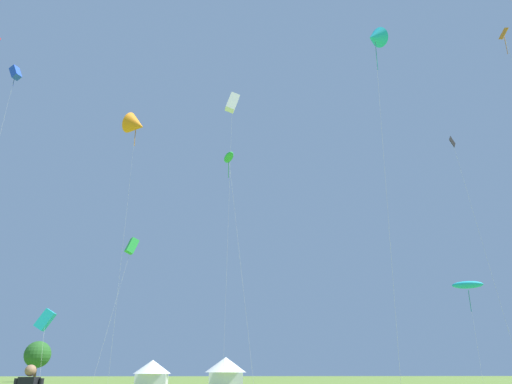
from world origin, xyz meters
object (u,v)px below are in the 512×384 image
object	(u,v)px
kite_cyan_delta	(375,38)
kite_black_diamond	(455,152)
kite_cyan_box	(45,320)
kite_blue_box	(15,74)
kite_white_box	(232,103)
kite_orange_delta	(136,125)
festival_tent_center	(152,371)
festival_tent_left	(226,370)
kite_orange_diamond	(509,51)
kite_cyan_parafoil	(468,285)
tree_distant_left	(38,355)
kite_green_parafoil	(229,158)
kite_green_box	(132,246)

from	to	relation	value
kite_cyan_delta	kite_black_diamond	size ratio (longest dim) A/B	1.11
kite_cyan_delta	kite_cyan_box	bearing A→B (deg)	152.75
kite_blue_box	kite_white_box	distance (m)	24.73
kite_orange_delta	festival_tent_center	size ratio (longest dim) A/B	6.84
festival_tent_left	kite_orange_diamond	bearing A→B (deg)	-54.49
kite_cyan_parafoil	kite_blue_box	distance (m)	58.51
kite_cyan_box	kite_white_box	distance (m)	32.73
kite_cyan_delta	kite_blue_box	world-z (taller)	kite_blue_box
kite_cyan_parafoil	kite_orange_diamond	bearing A→B (deg)	-105.39
kite_cyan_parafoil	tree_distant_left	xyz separation A→B (m)	(-61.21, 32.02, -7.46)
kite_green_parafoil	tree_distant_left	distance (m)	58.97
kite_cyan_box	kite_white_box	world-z (taller)	kite_white_box
kite_blue_box	tree_distant_left	bearing A→B (deg)	99.71
kite_cyan_parafoil	festival_tent_left	bearing A→B (deg)	168.90
kite_green_parafoil	kite_orange_diamond	xyz separation A→B (m)	(23.46, -10.47, 6.23)
kite_cyan_box	kite_orange_diamond	bearing A→B (deg)	-22.00
kite_cyan_delta	kite_black_diamond	xyz separation A→B (m)	(13.61, 14.20, -3.91)
kite_green_box	kite_cyan_parafoil	bearing A→B (deg)	11.68
festival_tent_left	kite_white_box	bearing A→B (deg)	-90.72
kite_cyan_box	festival_tent_center	bearing A→B (deg)	60.76
kite_green_box	kite_orange_delta	bearing A→B (deg)	110.79
kite_black_diamond	kite_green_parafoil	bearing A→B (deg)	-169.03
kite_cyan_parafoil	festival_tent_left	distance (m)	32.05
kite_cyan_delta	kite_black_diamond	bearing A→B (deg)	46.21
kite_cyan_box	kite_blue_box	bearing A→B (deg)	-161.46
kite_cyan_parafoil	kite_blue_box	world-z (taller)	kite_blue_box
kite_blue_box	kite_white_box	bearing A→B (deg)	16.21
kite_orange_delta	festival_tent_center	distance (m)	30.26
kite_cyan_box	festival_tent_left	xyz separation A→B (m)	(17.69, 15.54, -4.39)
kite_orange_diamond	kite_green_box	world-z (taller)	kite_orange_diamond
kite_orange_diamond	kite_cyan_box	size ratio (longest dim) A/B	4.11
kite_black_diamond	tree_distant_left	bearing A→B (deg)	143.00
kite_orange_diamond	festival_tent_center	distance (m)	51.79
kite_orange_diamond	kite_green_box	distance (m)	39.92
festival_tent_center	festival_tent_left	size ratio (longest dim) A/B	0.90
kite_green_parafoil	kite_orange_diamond	distance (m)	26.43
kite_cyan_parafoil	kite_black_diamond	world-z (taller)	kite_black_diamond
kite_green_box	festival_tent_center	distance (m)	18.79
festival_tent_center	tree_distant_left	world-z (taller)	tree_distant_left
kite_blue_box	kite_green_box	bearing A→B (deg)	14.22
kite_cyan_parafoil	festival_tent_left	xyz separation A→B (m)	(-29.89, 5.87, -9.97)
kite_orange_diamond	tree_distant_left	xyz separation A→B (m)	(-54.05, 58.02, -23.00)
kite_blue_box	kite_white_box	world-z (taller)	kite_white_box
kite_green_box	festival_tent_left	xyz separation A→B (m)	(10.43, 14.20, -12.03)
kite_cyan_delta	tree_distant_left	bearing A→B (deg)	127.06
kite_green_parafoil	tree_distant_left	size ratio (longest dim) A/B	3.27
festival_tent_center	kite_green_box	bearing A→B (deg)	-95.79
kite_cyan_box	kite_green_box	distance (m)	10.62
kite_cyan_parafoil	kite_orange_delta	distance (m)	45.68
kite_black_diamond	kite_green_box	world-z (taller)	kite_black_diamond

